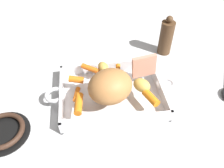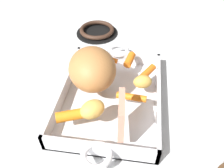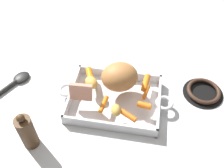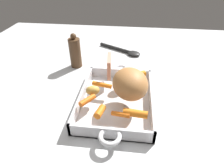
% 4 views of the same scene
% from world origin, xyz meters
% --- Properties ---
extents(ground_plane, '(1.66, 1.66, 0.00)m').
position_xyz_m(ground_plane, '(0.00, 0.00, 0.00)').
color(ground_plane, silver).
extents(roasting_dish, '(0.42, 0.25, 0.05)m').
position_xyz_m(roasting_dish, '(0.00, 0.00, 0.01)').
color(roasting_dish, silver).
rests_on(roasting_dish, ground_plane).
extents(pork_roast, '(0.16, 0.15, 0.10)m').
position_xyz_m(pork_roast, '(0.01, 0.04, 0.09)').
color(pork_roast, '#B1743F').
rests_on(pork_roast, roasting_dish).
extents(roast_slice_thick, '(0.08, 0.02, 0.08)m').
position_xyz_m(roast_slice_thick, '(-0.11, -0.04, 0.08)').
color(roast_slice_thick, tan).
rests_on(roast_slice_thick, roasting_dish).
extents(baby_carrot_southeast, '(0.03, 0.07, 0.02)m').
position_xyz_m(baby_carrot_southeast, '(0.10, 0.07, 0.06)').
color(baby_carrot_southeast, orange).
rests_on(baby_carrot_southeast, roasting_dish).
extents(baby_carrot_center_right, '(0.06, 0.05, 0.02)m').
position_xyz_m(baby_carrot_center_right, '(0.06, -0.09, 0.05)').
color(baby_carrot_center_right, orange).
rests_on(baby_carrot_center_right, roasting_dish).
extents(baby_carrot_long, '(0.04, 0.06, 0.02)m').
position_xyz_m(baby_carrot_long, '(-0.11, 0.07, 0.06)').
color(baby_carrot_long, orange).
rests_on(baby_carrot_long, roasting_dish).
extents(baby_carrot_center_left, '(0.03, 0.06, 0.02)m').
position_xyz_m(baby_carrot_center_left, '(0.11, 0.02, 0.05)').
color(baby_carrot_center_left, orange).
rests_on(baby_carrot_center_left, roasting_dish).
extents(baby_carrot_northeast, '(0.03, 0.07, 0.02)m').
position_xyz_m(baby_carrot_northeast, '(-0.03, -0.05, 0.05)').
color(baby_carrot_northeast, orange).
rests_on(baby_carrot_northeast, roasting_dish).
extents(baby_carrot_short, '(0.05, 0.03, 0.03)m').
position_xyz_m(baby_carrot_short, '(0.11, -0.04, 0.06)').
color(baby_carrot_short, orange).
rests_on(baby_carrot_short, roasting_dish).
extents(potato_golden_small, '(0.04, 0.05, 0.03)m').
position_xyz_m(potato_golden_small, '(0.02, -0.08, 0.06)').
color(potato_golden_small, gold).
rests_on(potato_golden_small, roasting_dish).
extents(potato_corner, '(0.07, 0.07, 0.04)m').
position_xyz_m(potato_corner, '(-0.09, 0.03, 0.06)').
color(potato_corner, gold).
rests_on(potato_corner, roasting_dish).
extents(stove_burner_rear, '(0.15, 0.15, 0.02)m').
position_xyz_m(stove_burner_rear, '(0.33, 0.10, 0.01)').
color(stove_burner_rear, black).
rests_on(stove_burner_rear, ground_plane).
extents(serving_spoon, '(0.15, 0.24, 0.02)m').
position_xyz_m(serving_spoon, '(-0.41, 0.00, 0.01)').
color(serving_spoon, black).
rests_on(serving_spoon, ground_plane).
extents(pepper_mill, '(0.05, 0.05, 0.16)m').
position_xyz_m(pepper_mill, '(-0.24, -0.21, 0.07)').
color(pepper_mill, '#4C331E').
rests_on(pepper_mill, ground_plane).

